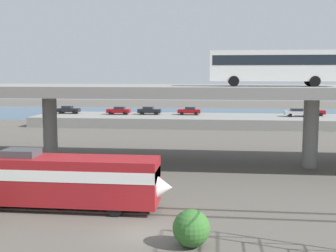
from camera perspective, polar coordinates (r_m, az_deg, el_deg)
ground_plane at (r=26.94m, az=-3.17°, el=-13.72°), size 260.00×260.00×0.00m
rail_strip_near at (r=29.94m, az=-2.11°, el=-11.45°), size 110.00×0.12×0.12m
rail_strip_far at (r=31.36m, az=-1.68°, el=-10.59°), size 110.00×0.12×0.12m
train_locomotive at (r=31.56m, az=-13.21°, el=-6.65°), size 15.47×3.04×4.18m
highway_overpass at (r=45.10m, az=1.06°, el=4.36°), size 96.00×12.03×8.24m
transit_bus_on_overpass at (r=43.50m, az=13.53°, el=7.78°), size 12.00×2.68×3.40m
pier_parking_lot at (r=80.43m, az=3.43°, el=0.72°), size 58.61×13.07×1.75m
parked_car_0 at (r=81.86m, az=16.55°, el=1.71°), size 4.70×1.85×1.50m
parked_car_1 at (r=82.85m, az=-2.47°, el=2.05°), size 4.34×2.00×1.50m
parked_car_2 at (r=82.13m, az=2.80°, el=2.00°), size 4.23×1.94×1.50m
parked_car_3 at (r=83.28m, az=-6.44°, el=2.04°), size 4.36×1.96×1.50m
parked_car_4 at (r=86.87m, az=-12.87°, el=2.10°), size 4.31×1.86×1.50m
parked_car_5 at (r=84.51m, az=18.30°, el=1.80°), size 4.32×1.95×1.50m
harbor_water at (r=103.37m, az=4.12°, el=1.59°), size 140.00×36.00×0.01m
shrub_right at (r=24.62m, az=3.06°, el=-13.17°), size 2.07×2.07×2.07m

